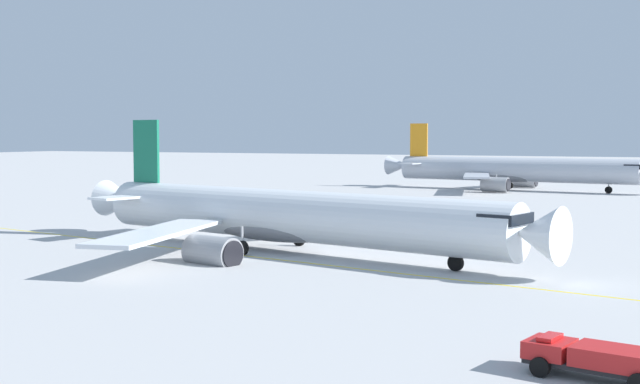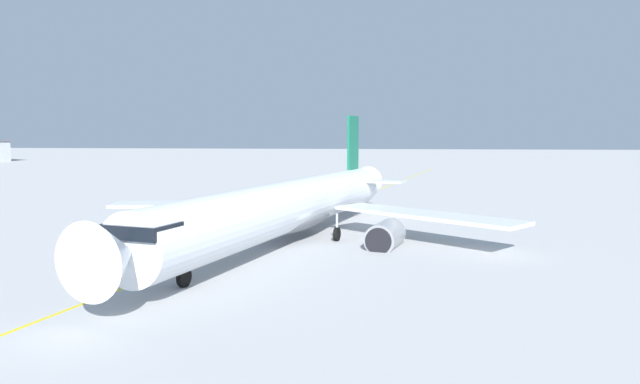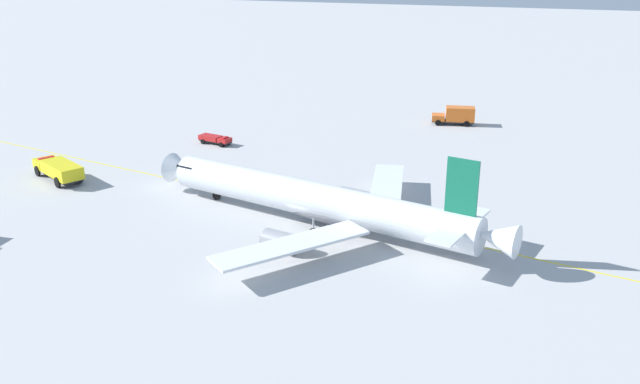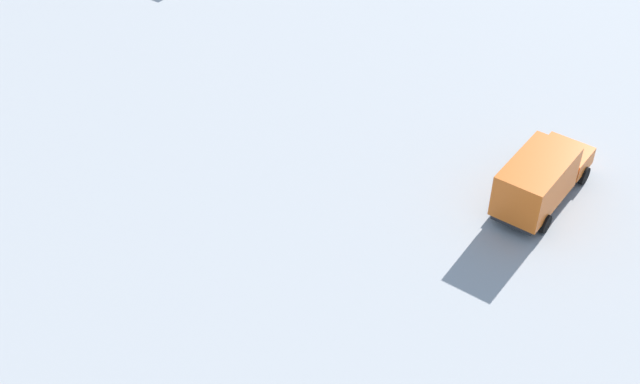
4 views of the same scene
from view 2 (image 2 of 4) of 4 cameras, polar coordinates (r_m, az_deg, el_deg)
name	(u,v)px [view 2 (image 2 of 4)]	position (r m, az deg, el deg)	size (l,w,h in m)	color
ground_plane	(296,246)	(44.21, -2.40, -5.33)	(600.00, 600.00, 0.00)	#B2B2B2
airliner_main	(291,208)	(45.94, -2.83, -1.56)	(35.12, 43.59, 10.66)	silver
taxiway_centreline	(261,235)	(49.24, -5.82, -4.22)	(40.71, 195.54, 0.01)	yellow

